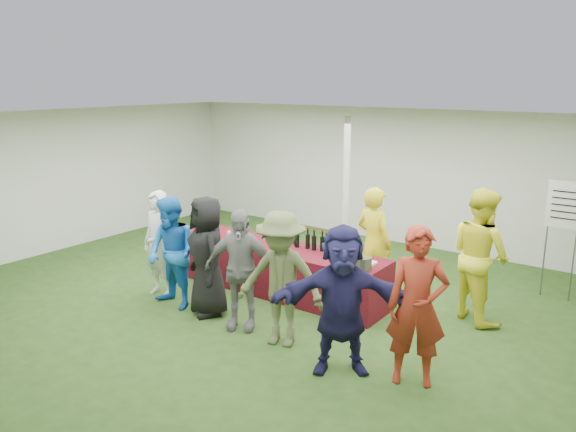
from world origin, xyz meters
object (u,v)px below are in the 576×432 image
Objects in this scene: staff_pourer at (374,244)px; customer_0 at (159,244)px; customer_2 at (207,256)px; customer_3 at (240,269)px; serving_table at (278,269)px; customer_6 at (417,307)px; customer_4 at (281,279)px; staff_back at (480,255)px; dump_bucket at (362,263)px; wine_list_sign at (564,214)px; customer_1 at (172,253)px; customer_5 at (342,300)px.

customer_0 is (-2.70, -1.79, -0.05)m from staff_pourer.
customer_2 is 1.04× the size of customer_3.
serving_table is 2.20× the size of customer_0.
serving_table is 2.04× the size of customer_6.
customer_2 is 0.99× the size of customer_4.
customer_0 is at bearing 58.46° from staff_back.
customer_3 is at bearing 20.37° from customer_2.
dump_bucket is at bearing 121.85° from staff_pourer.
staff_pourer is at bearing 39.42° from customer_3.
customer_3 is (-1.21, -1.11, -0.02)m from dump_bucket.
wine_list_sign is 1.68m from staff_back.
customer_0 reaches higher than dump_bucket.
customer_3 reaches higher than customer_1.
customer_1 is 0.59m from customer_2.
staff_back is at bearing 39.69° from dump_bucket.
customer_0 is 1.00× the size of customer_3.
staff_pourer reaches higher than customer_5.
staff_back is at bearing 36.78° from customer_5.
staff_back is 2.47m from customer_5.
wine_list_sign is at bearing -129.14° from staff_pourer.
customer_4 is 1.73m from customer_6.
customer_1 reaches higher than dump_bucket.
serving_table is 1.67m from dump_bucket.
customer_6 is (1.24, -1.06, 0.04)m from dump_bucket.
customer_2 is 0.99× the size of customer_5.
serving_table is 4.34m from wine_list_sign.
customer_0 is 1.76m from customer_3.
customer_4 is at bearing 97.99° from staff_pourer.
serving_table is 2.08× the size of staff_pourer.
wine_list_sign reaches higher than dump_bucket.
customer_2 is at bearing 66.25° from staff_back.
customer_3 is at bearing 74.30° from staff_back.
customer_5 is (-1.52, -3.80, -0.46)m from wine_list_sign.
staff_pourer is at bearing 49.08° from customer_1.
customer_0 is at bearing 165.62° from customer_1.
staff_pourer reaches higher than dump_bucket.
dump_bucket is at bearing -128.46° from wine_list_sign.
customer_5 is 0.82m from customer_6.
customer_5 is at bearing -23.05° from customer_4.
staff_pourer is 1.06× the size of customer_1.
dump_bucket is at bearing 115.32° from customer_6.
customer_6 is (-0.74, -3.55, -0.43)m from wine_list_sign.
staff_back reaches higher than staff_pourer.
wine_list_sign is at bearing 70.66° from customer_2.
customer_1 is (-0.87, -1.37, 0.44)m from serving_table.
customer_4 is (-0.23, -2.01, -0.01)m from staff_pourer.
customer_0 reaches higher than customer_3.
customer_4 is (1.97, -0.03, 0.04)m from customer_1.
customer_5 is (0.72, -2.14, -0.01)m from staff_pourer.
customer_0 is (-4.20, -1.98, -0.11)m from staff_back.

